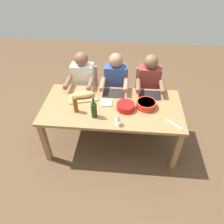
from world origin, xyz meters
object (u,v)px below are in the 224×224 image
at_px(bread_loaf, 83,94).
at_px(dining_table, 112,110).
at_px(chair_near_center, 116,89).
at_px(wine_glass, 118,118).
at_px(diner_near_left, 148,86).
at_px(serving_bowl_fruit, 126,106).
at_px(diner_near_center, 115,85).
at_px(cutting_board, 83,98).
at_px(wine_bottle, 94,110).
at_px(diner_near_right, 83,83).
at_px(napkin_stack, 107,103).
at_px(beer_bottle, 75,105).
at_px(chair_near_right, 86,88).
at_px(serving_bowl_pasta, 146,104).
at_px(chair_near_left, 146,91).

bearing_deg(bread_loaf, dining_table, 162.30).
distance_m(chair_near_center, wine_glass, 1.19).
height_order(diner_near_left, serving_bowl_fruit, diner_near_left).
height_order(dining_table, diner_near_left, diner_near_left).
bearing_deg(diner_near_center, cutting_board, 47.01).
bearing_deg(serving_bowl_fruit, wine_bottle, 25.24).
bearing_deg(diner_near_right, napkin_stack, 128.79).
xyz_separation_m(chair_near_center, beer_bottle, (0.46, 0.93, 0.37)).
bearing_deg(chair_near_right, bread_loaf, 98.50).
distance_m(diner_near_right, napkin_stack, 0.70).
bearing_deg(cutting_board, serving_bowl_pasta, 172.28).
relative_size(diner_near_left, serving_bowl_fruit, 5.06).
bearing_deg(serving_bowl_pasta, wine_glass, 46.35).
xyz_separation_m(chair_near_right, beer_bottle, (-0.06, 0.93, 0.37)).
distance_m(chair_near_left, wine_bottle, 1.29).
height_order(serving_bowl_pasta, wine_bottle, wine_bottle).
xyz_separation_m(serving_bowl_pasta, beer_bottle, (0.91, 0.17, 0.06)).
relative_size(chair_near_left, diner_near_center, 0.71).
xyz_separation_m(cutting_board, napkin_stack, (-0.34, 0.09, 0.00)).
xyz_separation_m(diner_near_left, wine_bottle, (0.72, 0.82, 0.15)).
xyz_separation_m(diner_near_left, wine_glass, (0.42, 0.95, 0.16)).
relative_size(diner_near_left, cutting_board, 3.00).
bearing_deg(napkin_stack, wine_glass, 113.89).
bearing_deg(diner_near_center, diner_near_right, 0.00).
bearing_deg(diner_near_left, wine_bottle, 48.63).
bearing_deg(napkin_stack, diner_near_center, -98.22).
relative_size(diner_near_left, bread_loaf, 3.75).
relative_size(diner_near_center, bread_loaf, 3.75).
bearing_deg(serving_bowl_fruit, dining_table, -14.71).
relative_size(bread_loaf, beer_bottle, 1.45).
xyz_separation_m(beer_bottle, napkin_stack, (-0.38, -0.20, -0.10)).
relative_size(diner_near_left, serving_bowl_pasta, 4.61).
relative_size(chair_near_center, serving_bowl_pasta, 3.27).
bearing_deg(serving_bowl_fruit, cutting_board, -16.80).
relative_size(chair_near_left, wine_bottle, 2.93).
height_order(chair_near_center, bread_loaf, same).
bearing_deg(chair_near_center, chair_near_left, 180.00).
distance_m(chair_near_left, cutting_board, 1.17).
distance_m(serving_bowl_fruit, beer_bottle, 0.65).
relative_size(chair_near_left, diner_near_left, 0.71).
height_order(serving_bowl_pasta, cutting_board, serving_bowl_pasta).
bearing_deg(diner_near_center, chair_near_right, -19.54).
bearing_deg(cutting_board, chair_near_right, -81.50).
relative_size(serving_bowl_pasta, beer_bottle, 1.18).
height_order(wine_glass, napkin_stack, wine_glass).
bearing_deg(diner_near_center, serving_bowl_fruit, 106.18).
xyz_separation_m(serving_bowl_pasta, wine_bottle, (0.66, 0.25, 0.06)).
height_order(diner_near_left, chair_near_center, diner_near_left).
bearing_deg(dining_table, wine_glass, 105.36).
distance_m(diner_near_left, serving_bowl_fruit, 0.72).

